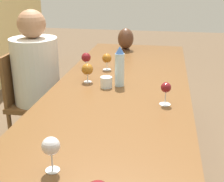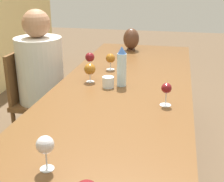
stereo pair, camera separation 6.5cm
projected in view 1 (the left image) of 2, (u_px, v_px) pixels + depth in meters
The scene contains 11 objects.
dining_table at pixel (118, 102), 2.07m from camera, with size 3.04×0.94×0.77m.
water_bottle at pixel (120, 67), 2.14m from camera, with size 0.07×0.07×0.28m.
water_tumbler at pixel (106, 82), 2.14m from camera, with size 0.08×0.08×0.08m.
vase at pixel (126, 39), 3.17m from camera, with size 0.16×0.16×0.22m.
wine_glass_0 at pixel (107, 59), 2.52m from camera, with size 0.08×0.08×0.13m.
wine_glass_1 at pixel (166, 88), 1.84m from camera, with size 0.07×0.07×0.14m.
wine_glass_2 at pixel (51, 147), 1.21m from camera, with size 0.07×0.07×0.15m.
wine_glass_5 at pixel (86, 58), 2.54m from camera, with size 0.08×0.08×0.13m.
wine_glass_6 at pixel (87, 70), 2.23m from camera, with size 0.08×0.08×0.14m.
chair_far at pixel (31, 98), 2.71m from camera, with size 0.44×0.44×0.90m.
person_far at pixel (38, 80), 2.63m from camera, with size 0.39×0.39×1.25m.
Camera 1 is at (-1.88, -0.29, 1.50)m, focal length 50.00 mm.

